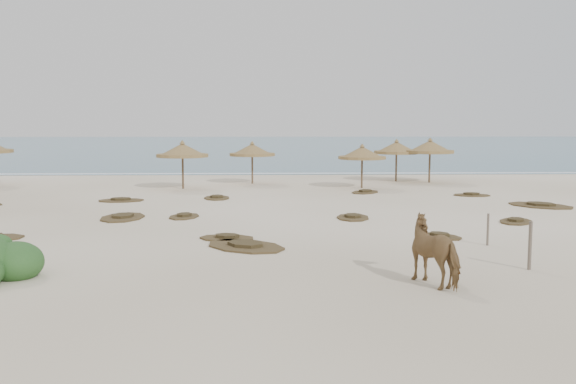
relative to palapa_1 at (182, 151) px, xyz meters
name	(u,v)px	position (x,y,z in m)	size (l,w,h in m)	color
ground	(315,240)	(6.44, -15.97, -2.16)	(160.00, 160.00, 0.00)	#FBE8CE
ocean	(279,146)	(6.44, 59.03, -2.16)	(200.00, 100.00, 0.01)	#2D6B88
foam_line	(290,174)	(6.44, 10.03, -2.16)	(70.00, 0.60, 0.01)	white
palapa_1	(182,151)	(0.00, 0.00, 0.00)	(3.14, 3.14, 2.79)	brown
palapa_2	(252,151)	(3.89, 2.84, -0.12)	(3.54, 3.54, 2.64)	brown
palapa_3	(362,153)	(10.30, 0.10, -0.16)	(3.12, 3.12, 2.58)	brown
palapa_4	(397,148)	(13.07, 4.04, -0.05)	(3.59, 3.59, 2.73)	brown
palapa_5	(430,147)	(15.01, 3.22, 0.04)	(3.49, 3.49, 2.84)	brown
horse	(438,251)	(8.98, -21.63, -1.34)	(0.88, 1.94, 1.64)	olive
fence_post_near	(530,246)	(11.81, -20.23, -1.52)	(0.10, 0.10, 1.29)	#675A4D
fence_post_far	(488,230)	(11.82, -16.95, -1.66)	(0.07, 0.07, 1.01)	#675A4D
scrub_1	(122,217)	(-0.97, -10.99, -2.11)	(1.86, 2.71, 0.16)	brown
scrub_2	(184,216)	(1.47, -10.82, -2.11)	(1.46, 1.95, 0.16)	brown
scrub_3	(353,217)	(8.30, -11.27, -2.11)	(1.50, 2.12, 0.16)	brown
scrub_4	(516,221)	(14.46, -12.48, -2.11)	(1.94, 2.19, 0.16)	brown
scrub_5	(541,205)	(17.36, -7.95, -2.11)	(3.47, 3.51, 0.16)	brown
scrub_6	(121,200)	(-2.28, -5.52, -2.11)	(2.33, 1.63, 0.16)	brown
scrub_7	(365,192)	(10.14, -2.30, -2.11)	(2.17, 2.33, 0.16)	brown
scrub_9	(245,246)	(4.19, -17.02, -2.11)	(3.32, 3.20, 0.16)	brown
scrub_10	(472,195)	(15.47, -3.85, -2.11)	(2.08, 1.55, 0.16)	brown
scrub_11	(227,238)	(3.53, -15.64, -2.11)	(2.09, 1.59, 0.16)	brown
scrub_12	(440,236)	(10.67, -15.54, -2.11)	(1.85, 1.89, 0.16)	brown
scrub_13	(217,197)	(2.30, -4.63, -2.11)	(1.44, 2.08, 0.16)	brown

